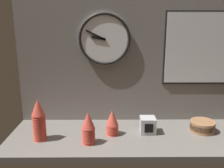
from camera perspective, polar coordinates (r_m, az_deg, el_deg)
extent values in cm
cube|color=slate|center=(162.61, 4.41, -12.60)|extent=(160.00, 56.00, 4.00)
cube|color=slate|center=(172.70, 4.02, 7.93)|extent=(160.00, 3.00, 105.00)
cone|color=#DB4C3D|center=(159.00, -16.99, -10.99)|extent=(8.35, 8.35, 10.40)
cone|color=#DB4C3D|center=(158.33, -17.04, -10.45)|extent=(8.35, 8.35, 10.40)
cone|color=#DB4C3D|center=(157.66, -17.08, -9.90)|extent=(8.35, 8.35, 10.40)
cone|color=#DB4C3D|center=(157.02, -17.12, -9.35)|extent=(8.35, 8.35, 10.40)
cone|color=#DB4C3D|center=(156.38, -17.17, -8.79)|extent=(8.35, 8.35, 10.40)
cone|color=#DB4C3D|center=(155.76, -17.21, -8.23)|extent=(8.35, 8.35, 10.40)
cone|color=#DB4C3D|center=(155.16, -17.26, -7.66)|extent=(8.35, 8.35, 10.40)
cone|color=#DB4C3D|center=(154.57, -17.30, -7.09)|extent=(8.35, 8.35, 10.40)
cone|color=#DB4C3D|center=(154.00, -17.35, -6.52)|extent=(8.35, 8.35, 10.40)
cone|color=#DB4C3D|center=(153.44, -17.39, -5.94)|extent=(8.35, 8.35, 10.40)
cone|color=#DB4C3D|center=(152.90, -17.44, -5.36)|extent=(8.35, 8.35, 10.40)
cone|color=#DB4C3D|center=(148.83, -5.69, -12.20)|extent=(8.35, 8.35, 10.40)
cone|color=#DB4C3D|center=(148.10, -5.70, -11.62)|extent=(8.35, 8.35, 10.40)
cone|color=#DB4C3D|center=(147.40, -5.72, -11.05)|extent=(8.35, 8.35, 10.40)
cone|color=#DB4C3D|center=(146.70, -5.73, -10.46)|extent=(8.35, 8.35, 10.40)
cone|color=#DB4C3D|center=(146.02, -5.75, -9.87)|extent=(8.35, 8.35, 10.40)
cone|color=#DB4C3D|center=(145.36, -5.77, -9.27)|extent=(8.35, 8.35, 10.40)
cone|color=#DB4C3D|center=(144.71, -5.78, -8.67)|extent=(8.35, 8.35, 10.40)
cone|color=#DB4C3D|center=(158.52, 0.05, -10.41)|extent=(8.35, 8.35, 10.40)
cone|color=#DB4C3D|center=(157.84, 0.05, -9.86)|extent=(8.35, 8.35, 10.40)
cone|color=#DB4C3D|center=(157.17, 0.05, -9.31)|extent=(8.35, 8.35, 10.40)
cone|color=#DB4C3D|center=(156.52, 0.05, -8.76)|extent=(8.35, 8.35, 10.40)
cone|color=#DB4C3D|center=(155.89, 0.05, -8.20)|extent=(8.35, 8.35, 10.40)
cylinder|color=#996B47|center=(176.22, 20.88, -9.98)|extent=(16.41, 16.41, 3.69)
cylinder|color=#996B47|center=(175.53, 20.93, -9.45)|extent=(16.41, 16.41, 3.69)
cylinder|color=#996B47|center=(174.86, 20.98, -8.92)|extent=(16.41, 16.41, 3.69)
torus|color=tan|center=(174.38, 21.02, -8.52)|extent=(16.43, 16.43, 1.33)
cylinder|color=white|center=(168.94, -1.83, 10.75)|extent=(35.92, 1.80, 35.92)
torus|color=black|center=(168.13, -1.84, 10.73)|extent=(36.47, 1.98, 36.47)
cube|color=black|center=(167.76, -3.38, 10.97)|extent=(9.12, 0.60, 3.12)
cube|color=black|center=(167.76, -4.06, 11.72)|extent=(13.16, 0.60, 6.99)
cylinder|color=black|center=(167.64, -1.84, 10.72)|extent=(1.80, 0.60, 1.80)
cube|color=black|center=(180.96, 19.72, 8.08)|extent=(46.93, 0.60, 51.93)
cube|color=white|center=(180.57, 19.77, 8.07)|extent=(44.53, 1.20, 49.53)
cube|color=#B7B7BC|center=(163.41, 8.58, -9.74)|extent=(10.09, 9.99, 10.70)
cube|color=black|center=(158.74, 8.87, -10.49)|extent=(5.55, 0.40, 5.99)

